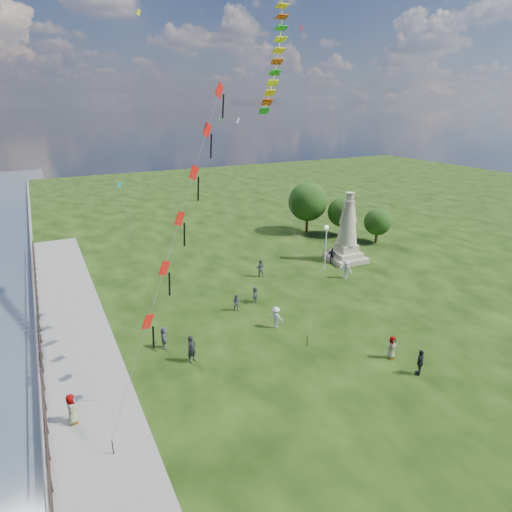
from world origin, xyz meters
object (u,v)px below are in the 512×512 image
person_5 (164,337)px  person_8 (346,269)px  person_4 (392,347)px  lamppost (326,238)px  statue (347,236)px  person_2 (276,317)px  person_10 (72,410)px  person_1 (237,303)px  person_9 (332,256)px  person_7 (260,268)px  person_11 (255,295)px  person_3 (420,362)px  person_0 (192,349)px

person_5 → person_8: person_8 is taller
person_4 → lamppost: bearing=63.5°
person_5 → person_8: 19.87m
person_4 → person_8: (6.12, 12.61, 0.13)m
statue → person_5: (-22.61, -8.36, -2.03)m
lamppost → person_2: size_ratio=2.77×
person_10 → lamppost: bearing=-54.2°
person_1 → person_9: size_ratio=0.85×
person_7 → person_9: person_7 is taller
person_4 → person_10: size_ratio=0.93×
person_1 → person_4: size_ratio=0.89×
person_8 → lamppost: bearing=153.5°
person_1 → person_7: bearing=82.3°
person_2 → person_4: person_2 is taller
person_4 → person_5: size_ratio=1.00×
person_4 → person_10: 19.99m
person_9 → person_11: person_9 is taller
lamppost → person_11: bearing=-159.9°
lamppost → person_9: lamppost is taller
lamppost → person_3: (-5.42, -17.69, -2.56)m
person_1 → person_8: bearing=41.1°
lamppost → person_2: lamppost is taller
lamppost → person_0: 20.43m
person_1 → person_11: (2.07, 0.72, 0.03)m
lamppost → person_0: (-17.80, -9.71, -2.48)m
statue → person_0: (-21.45, -10.87, -1.88)m
person_11 → person_4: bearing=49.9°
person_2 → person_5: size_ratio=1.05×
person_7 → person_10: bearing=61.9°
person_0 → person_5: bearing=88.6°
lamppost → person_11: lamppost is taller
person_2 → person_10: 15.48m
person_2 → person_11: (0.56, 4.61, -0.11)m
person_4 → person_11: size_ratio=1.09×
person_3 → person_7: size_ratio=0.98×
person_3 → person_1: bearing=-98.4°
person_0 → person_4: bearing=-51.7°
statue → person_0: 24.12m
lamppost → person_0: size_ratio=2.48×
lamppost → person_4: (-5.68, -15.50, -2.62)m
person_1 → person_3: 14.87m
person_11 → person_8: bearing=124.2°
statue → person_11: 14.59m
person_9 → person_1: bearing=-134.5°
person_0 → person_11: person_0 is taller
person_4 → person_8: 14.02m
statue → person_4: (-9.33, -16.66, -2.03)m
person_10 → person_0: bearing=-60.6°
person_4 → person_11: person_4 is taller
person_5 → person_0: bearing=-140.5°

